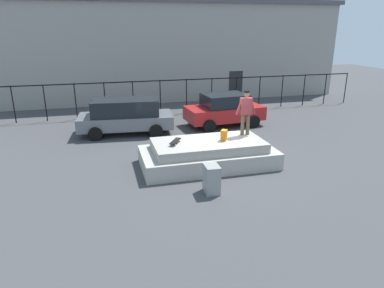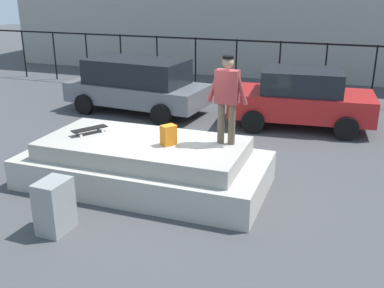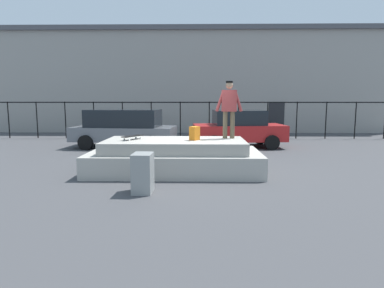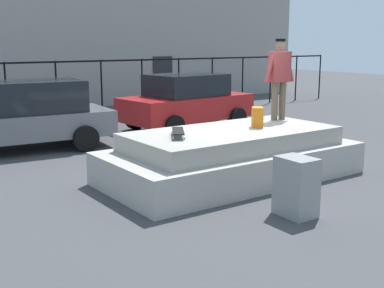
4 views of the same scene
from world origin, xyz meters
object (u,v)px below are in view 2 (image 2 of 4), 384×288
object	(u,v)px
skateboard	(89,129)
backpack	(168,135)
utility_box	(55,206)
car_red_sedan_mid	(301,98)
skateboarder	(227,94)
car_grey_hatchback_near	(137,84)

from	to	relation	value
skateboard	backpack	distance (m)	1.84
utility_box	car_red_sedan_mid	bearing A→B (deg)	69.14
skateboarder	skateboard	distance (m)	3.04
backpack	skateboarder	bearing A→B (deg)	-31.68
skateboarder	utility_box	world-z (taller)	skateboarder
backpack	utility_box	size ratio (longest dim) A/B	0.44
car_grey_hatchback_near	utility_box	size ratio (longest dim) A/B	5.08
utility_box	skateboarder	bearing A→B (deg)	51.80
skateboarder	car_grey_hatchback_near	bearing A→B (deg)	132.55
car_red_sedan_mid	backpack	bearing A→B (deg)	-110.17
skateboarder	utility_box	distance (m)	3.75
skateboard	car_grey_hatchback_near	distance (m)	5.22
car_red_sedan_mid	utility_box	size ratio (longest dim) A/B	4.55
car_grey_hatchback_near	utility_box	xyz separation A→B (m)	(2.05, -7.27, -0.45)
car_grey_hatchback_near	car_red_sedan_mid	world-z (taller)	car_grey_hatchback_near
skateboarder	utility_box	size ratio (longest dim) A/B	1.89
backpack	skateboard	bearing A→B (deg)	121.86
backpack	car_grey_hatchback_near	world-z (taller)	car_grey_hatchback_near
skateboarder	skateboard	size ratio (longest dim) A/B	2.30
skateboard	car_grey_hatchback_near	xyz separation A→B (m)	(-1.38, 5.03, -0.16)
skateboard	backpack	world-z (taller)	backpack
utility_box	car_grey_hatchback_near	bearing A→B (deg)	107.56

